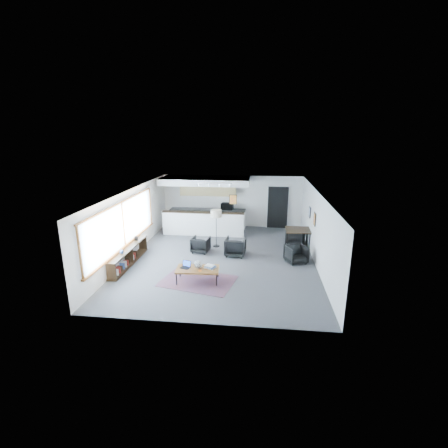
# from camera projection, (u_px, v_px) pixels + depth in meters

# --- Properties ---
(room) EXTENTS (7.02, 9.02, 2.62)m
(room) POSITION_uv_depth(u_px,v_px,m) (221.00, 226.00, 12.19)
(room) COLOR #4A4A4D
(room) RESTS_ON ground
(window) EXTENTS (0.10, 5.95, 1.66)m
(window) POSITION_uv_depth(u_px,v_px,m) (123.00, 225.00, 11.66)
(window) COLOR #8CBFFF
(window) RESTS_ON room
(console) EXTENTS (0.35, 3.00, 0.80)m
(console) POSITION_uv_depth(u_px,v_px,m) (128.00, 256.00, 11.81)
(console) COLOR black
(console) RESTS_ON floor
(kitchenette) EXTENTS (4.20, 1.96, 2.60)m
(kitchenette) POSITION_uv_depth(u_px,v_px,m) (206.00, 202.00, 15.84)
(kitchenette) COLOR white
(kitchenette) RESTS_ON floor
(doorway) EXTENTS (1.10, 0.12, 2.15)m
(doorway) POSITION_uv_depth(u_px,v_px,m) (278.00, 207.00, 16.22)
(doorway) COLOR black
(doorway) RESTS_ON room
(track_light) EXTENTS (1.60, 0.07, 0.15)m
(track_light) POSITION_uv_depth(u_px,v_px,m) (214.00, 184.00, 14.02)
(track_light) COLOR silver
(track_light) RESTS_ON room
(wall_art_lower) EXTENTS (0.03, 0.38, 0.48)m
(wall_art_lower) POSITION_uv_depth(u_px,v_px,m) (315.00, 219.00, 12.12)
(wall_art_lower) COLOR black
(wall_art_lower) RESTS_ON room
(wall_art_upper) EXTENTS (0.03, 0.34, 0.44)m
(wall_art_upper) POSITION_uv_depth(u_px,v_px,m) (310.00, 212.00, 13.38)
(wall_art_upper) COLOR black
(wall_art_upper) RESTS_ON room
(kilim_rug) EXTENTS (2.60, 2.04, 0.01)m
(kilim_rug) POSITION_uv_depth(u_px,v_px,m) (198.00, 281.00, 10.58)
(kilim_rug) COLOR #52313F
(kilim_rug) RESTS_ON floor
(coffee_table) EXTENTS (1.43, 0.83, 0.45)m
(coffee_table) POSITION_uv_depth(u_px,v_px,m) (198.00, 269.00, 10.47)
(coffee_table) COLOR brown
(coffee_table) RESTS_ON floor
(laptop) EXTENTS (0.36, 0.33, 0.21)m
(laptop) POSITION_uv_depth(u_px,v_px,m) (186.00, 266.00, 10.53)
(laptop) COLOR black
(laptop) RESTS_ON coffee_table
(ceramic_pot) EXTENTS (0.26, 0.26, 0.26)m
(ceramic_pot) POSITION_uv_depth(u_px,v_px,m) (198.00, 264.00, 10.44)
(ceramic_pot) COLOR gray
(ceramic_pot) RESTS_ON coffee_table
(book_stack) EXTENTS (0.41, 0.37, 0.10)m
(book_stack) POSITION_uv_depth(u_px,v_px,m) (210.00, 267.00, 10.48)
(book_stack) COLOR silver
(book_stack) RESTS_ON coffee_table
(coaster) EXTENTS (0.11, 0.11, 0.01)m
(coaster) POSITION_uv_depth(u_px,v_px,m) (200.00, 271.00, 10.27)
(coaster) COLOR #E5590C
(coaster) RESTS_ON coffee_table
(armchair_left) EXTENTS (0.75, 0.71, 0.69)m
(armchair_left) POSITION_uv_depth(u_px,v_px,m) (201.00, 244.00, 13.06)
(armchair_left) COLOR black
(armchair_left) RESTS_ON floor
(armchair_right) EXTENTS (0.82, 0.78, 0.78)m
(armchair_right) POSITION_uv_depth(u_px,v_px,m) (235.00, 246.00, 12.69)
(armchair_right) COLOR black
(armchair_right) RESTS_ON floor
(floor_lamp) EXTENTS (0.55, 0.55, 1.59)m
(floor_lamp) POSITION_uv_depth(u_px,v_px,m) (216.00, 215.00, 13.42)
(floor_lamp) COLOR black
(floor_lamp) RESTS_ON floor
(dining_table) EXTENTS (1.00, 1.00, 0.83)m
(dining_table) POSITION_uv_depth(u_px,v_px,m) (298.00, 231.00, 13.34)
(dining_table) COLOR black
(dining_table) RESTS_ON floor
(dining_chair_near) EXTENTS (0.76, 0.74, 0.61)m
(dining_chair_near) POSITION_uv_depth(u_px,v_px,m) (296.00, 255.00, 12.01)
(dining_chair_near) COLOR black
(dining_chair_near) RESTS_ON floor
(dining_chair_far) EXTENTS (0.73, 0.70, 0.62)m
(dining_chair_far) POSITION_uv_depth(u_px,v_px,m) (296.00, 237.00, 14.05)
(dining_chair_far) COLOR black
(dining_chair_far) RESTS_ON floor
(microwave) EXTENTS (0.63, 0.39, 0.40)m
(microwave) POSITION_uv_depth(u_px,v_px,m) (227.00, 206.00, 16.22)
(microwave) COLOR black
(microwave) RESTS_ON kitchenette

